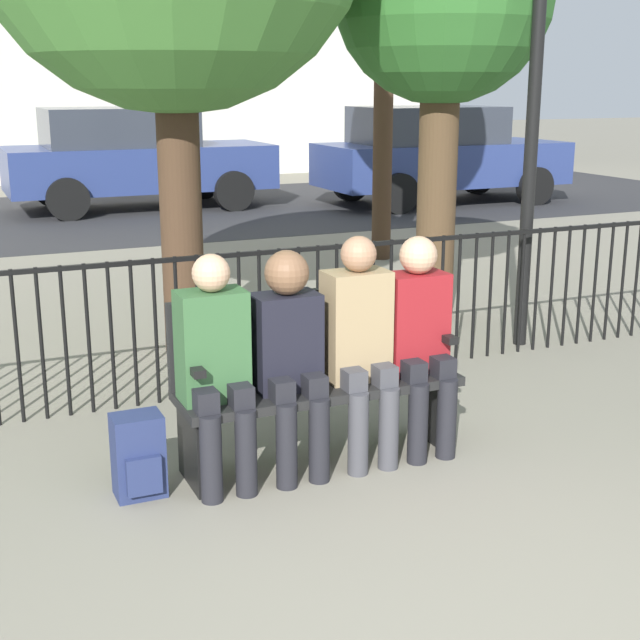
{
  "coord_description": "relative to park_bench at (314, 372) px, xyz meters",
  "views": [
    {
      "loc": [
        -1.81,
        -2.0,
        2.0
      ],
      "look_at": [
        0.0,
        2.12,
        0.8
      ],
      "focal_mm": 50.0,
      "sensor_mm": 36.0,
      "label": 1
    }
  ],
  "objects": [
    {
      "name": "seated_person_0",
      "position": [
        -0.59,
        -0.13,
        0.18
      ],
      "size": [
        0.34,
        0.39,
        1.2
      ],
      "color": "black",
      "rests_on": "ground"
    },
    {
      "name": "lamp_post",
      "position": [
        2.36,
        1.36,
        1.99
      ],
      "size": [
        0.28,
        0.28,
        3.77
      ],
      "color": "black",
      "rests_on": "ground"
    },
    {
      "name": "parked_car_0",
      "position": [
        6.16,
        8.98,
        0.36
      ],
      "size": [
        4.2,
        1.94,
        1.62
      ],
      "color": "navy",
      "rests_on": "ground"
    },
    {
      "name": "park_bench",
      "position": [
        0.0,
        0.0,
        0.0
      ],
      "size": [
        1.54,
        0.45,
        0.92
      ],
      "color": "black",
      "rests_on": "ground"
    },
    {
      "name": "fence_railing",
      "position": [
        -0.02,
        1.19,
        0.07
      ],
      "size": [
        9.01,
        0.03,
        0.95
      ],
      "color": "black",
      "rests_on": "ground"
    },
    {
      "name": "seated_person_3",
      "position": [
        0.57,
        -0.13,
        0.19
      ],
      "size": [
        0.34,
        0.39,
        1.21
      ],
      "color": "black",
      "rests_on": "ground"
    },
    {
      "name": "street_surface",
      "position": [
        0.0,
        9.8,
        -0.48
      ],
      "size": [
        24.0,
        6.0,
        0.01
      ],
      "color": "#2B2B2D",
      "rests_on": "ground"
    },
    {
      "name": "seated_person_2",
      "position": [
        0.21,
        -0.12,
        0.2
      ],
      "size": [
        0.34,
        0.39,
        1.23
      ],
      "color": "#3D3D42",
      "rests_on": "ground"
    },
    {
      "name": "backpack",
      "position": [
        -0.99,
        -0.09,
        -0.28
      ],
      "size": [
        0.24,
        0.23,
        0.42
      ],
      "color": "navy",
      "rests_on": "ground"
    },
    {
      "name": "parked_car_1",
      "position": [
        1.29,
        10.35,
        0.36
      ],
      "size": [
        4.2,
        1.94,
        1.62
      ],
      "color": "navy",
      "rests_on": "ground"
    },
    {
      "name": "seated_person_1",
      "position": [
        -0.19,
        -0.13,
        0.19
      ],
      "size": [
        0.34,
        0.39,
        1.19
      ],
      "color": "black",
      "rests_on": "ground"
    }
  ]
}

